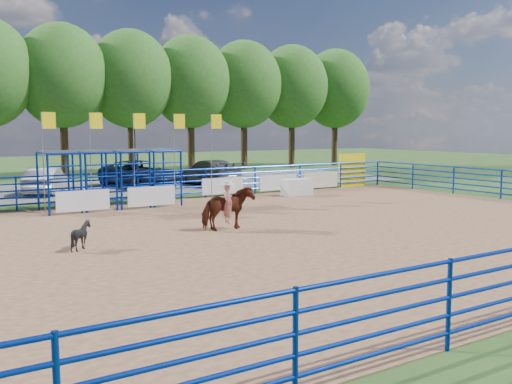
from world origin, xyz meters
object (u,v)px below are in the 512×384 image
announcer_table (297,187)px  car_d (209,172)px  car_c (140,174)px  calf (81,235)px  horse_and_rider (228,206)px  car_b (46,181)px

announcer_table → car_d: car_d is taller
car_c → announcer_table: bearing=-72.4°
car_c → car_d: (4.10, -1.11, -0.01)m
calf → car_c: 17.96m
horse_and_rider → car_b: bearing=100.8°
announcer_table → car_c: (-5.40, 8.57, 0.36)m
announcer_table → car_c: car_c is taller
car_b → announcer_table: bearing=169.3°
car_c → car_d: 4.25m
car_d → calf: bearing=48.6°
car_b → calf: bearing=105.9°
horse_and_rider → car_d: (6.86, 14.50, -0.08)m
announcer_table → horse_and_rider: (-8.16, -7.03, 0.42)m
car_c → car_d: car_c is taller
calf → car_d: car_d is taller
car_b → car_d: (9.69, -0.30, 0.07)m
announcer_table → calf: 15.31m
calf → horse_and_rider: bearing=-84.4°
car_c → horse_and_rider: bearing=-114.6°
horse_and_rider → calf: horse_and_rider is taller
announcer_table → calf: (-13.32, -7.54, -0.01)m
car_d → car_c: bearing=-17.8°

